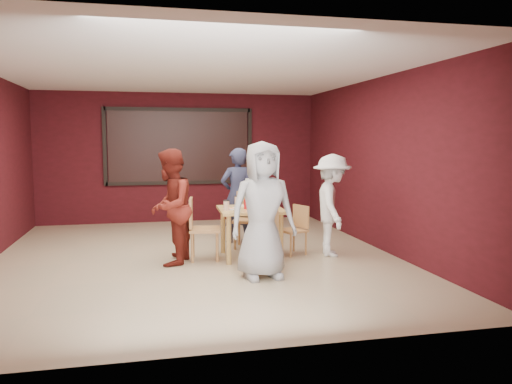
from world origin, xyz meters
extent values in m
plane|color=tan|center=(0.00, 0.00, 0.00)|extent=(7.00, 7.00, 0.00)
cube|color=black|center=(0.00, 3.45, 1.65)|extent=(3.00, 0.02, 1.50)
cube|color=tan|center=(0.81, -0.18, 0.74)|extent=(1.00, 1.00, 0.04)
cylinder|color=tan|center=(0.44, 0.22, 0.36)|extent=(0.07, 0.07, 0.72)
cylinder|color=tan|center=(1.21, 0.19, 0.36)|extent=(0.07, 0.07, 0.72)
cylinder|color=tan|center=(0.41, -0.55, 0.36)|extent=(0.07, 0.07, 0.72)
cylinder|color=tan|center=(1.18, -0.58, 0.36)|extent=(0.07, 0.07, 0.72)
cylinder|color=white|center=(0.81, -0.48, 0.76)|extent=(0.24, 0.24, 0.01)
cone|color=gold|center=(0.81, -0.48, 0.78)|extent=(0.22, 0.22, 0.02)
cylinder|color=#F9E7C6|center=(0.94, -0.58, 0.83)|extent=(0.09, 0.09, 0.14)
cylinder|color=black|center=(0.94, -0.58, 0.90)|extent=(0.09, 0.09, 0.01)
cylinder|color=white|center=(0.81, 0.12, 0.76)|extent=(0.24, 0.24, 0.01)
cone|color=gold|center=(0.81, 0.12, 0.78)|extent=(0.22, 0.22, 0.02)
cylinder|color=#F9E7C6|center=(0.68, 0.21, 0.83)|extent=(0.09, 0.09, 0.14)
cylinder|color=black|center=(0.68, 0.21, 0.90)|extent=(0.09, 0.09, 0.01)
cylinder|color=white|center=(0.51, -0.18, 0.76)|extent=(0.24, 0.24, 0.01)
cone|color=gold|center=(0.51, -0.18, 0.78)|extent=(0.22, 0.22, 0.02)
cylinder|color=#F9E7C6|center=(0.41, -0.31, 0.83)|extent=(0.09, 0.09, 0.14)
cylinder|color=black|center=(0.41, -0.31, 0.90)|extent=(0.09, 0.09, 0.01)
cylinder|color=white|center=(1.11, -0.18, 0.76)|extent=(0.24, 0.24, 0.01)
cone|color=gold|center=(1.11, -0.18, 0.78)|extent=(0.22, 0.22, 0.02)
cylinder|color=#F9E7C6|center=(1.21, -0.05, 0.83)|extent=(0.09, 0.09, 0.14)
cylinder|color=black|center=(1.21, -0.05, 0.90)|extent=(0.09, 0.09, 0.01)
cylinder|color=silver|center=(0.89, -0.21, 0.81)|extent=(0.06, 0.06, 0.10)
cylinder|color=silver|center=(0.83, -0.26, 0.80)|extent=(0.05, 0.05, 0.08)
cylinder|color=#9F0B11|center=(0.73, -0.23, 0.83)|extent=(0.07, 0.07, 0.15)
cube|color=black|center=(0.83, -0.09, 0.82)|extent=(0.14, 0.09, 0.12)
cube|color=#A87041|center=(0.79, -0.93, 0.42)|extent=(0.42, 0.42, 0.04)
cylinder|color=#A87041|center=(0.95, -0.76, 0.20)|extent=(0.03, 0.03, 0.40)
cylinder|color=#A87041|center=(0.62, -0.77, 0.20)|extent=(0.03, 0.03, 0.40)
cylinder|color=#A87041|center=(0.96, -1.08, 0.20)|extent=(0.03, 0.03, 0.40)
cylinder|color=#A87041|center=(0.63, -1.10, 0.20)|extent=(0.03, 0.03, 0.40)
cube|color=#A87041|center=(0.79, -1.11, 0.65)|extent=(0.41, 0.05, 0.39)
cube|color=#A87041|center=(0.90, 0.51, 0.46)|extent=(0.58, 0.58, 0.04)
cylinder|color=#A87041|center=(0.67, 0.40, 0.22)|extent=(0.04, 0.04, 0.44)
cylinder|color=#A87041|center=(1.00, 0.27, 0.22)|extent=(0.04, 0.04, 0.44)
cylinder|color=#A87041|center=(0.80, 0.74, 0.22)|extent=(0.04, 0.04, 0.44)
cylinder|color=#A87041|center=(1.14, 0.61, 0.22)|extent=(0.04, 0.04, 0.44)
cube|color=#A87041|center=(0.98, 0.69, 0.71)|extent=(0.43, 0.20, 0.42)
cube|color=#A87041|center=(0.11, -0.18, 0.46)|extent=(0.50, 0.50, 0.04)
cylinder|color=#A87041|center=(0.27, -0.38, 0.22)|extent=(0.04, 0.04, 0.44)
cylinder|color=#A87041|center=(0.31, -0.02, 0.22)|extent=(0.04, 0.04, 0.44)
cylinder|color=#A87041|center=(-0.09, -0.33, 0.22)|extent=(0.04, 0.04, 0.44)
cylinder|color=#A87041|center=(-0.05, 0.02, 0.22)|extent=(0.04, 0.04, 0.44)
cube|color=#A87041|center=(-0.09, -0.15, 0.72)|extent=(0.09, 0.45, 0.43)
cube|color=#A87041|center=(1.49, -0.13, 0.38)|extent=(0.48, 0.48, 0.04)
cylinder|color=#A87041|center=(1.29, -0.04, 0.18)|extent=(0.03, 0.03, 0.36)
cylinder|color=#A87041|center=(1.40, -0.32, 0.18)|extent=(0.03, 0.03, 0.36)
cylinder|color=#A87041|center=(1.57, 0.07, 0.18)|extent=(0.03, 0.03, 0.36)
cylinder|color=#A87041|center=(1.68, -0.21, 0.18)|extent=(0.03, 0.03, 0.36)
cube|color=#A87041|center=(1.64, -0.06, 0.59)|extent=(0.17, 0.35, 0.35)
imported|color=#9C9C9C|center=(0.73, -1.31, 0.89)|extent=(0.92, 0.65, 1.78)
imported|color=#292D4A|center=(0.82, 1.02, 0.82)|extent=(0.68, 0.52, 1.65)
imported|color=maroon|center=(-0.40, -0.32, 0.83)|extent=(0.84, 0.96, 1.67)
imported|color=white|center=(2.07, -0.31, 0.79)|extent=(0.80, 1.12, 1.57)
camera|label=1|loc=(-0.74, -7.50, 1.79)|focal=35.00mm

